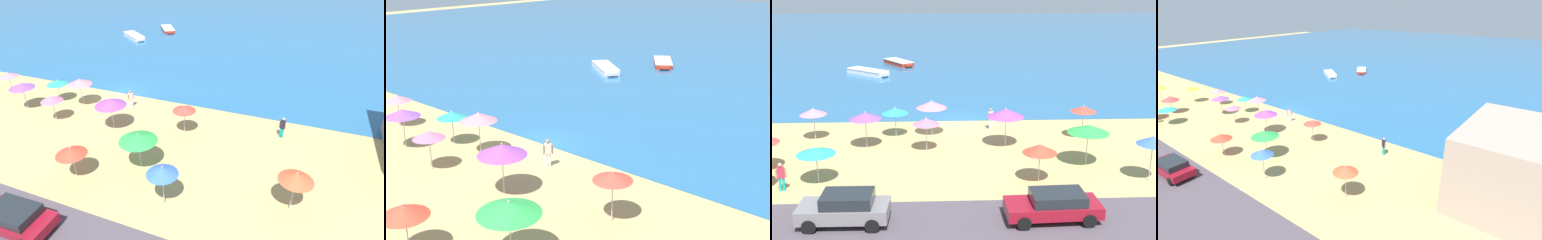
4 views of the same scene
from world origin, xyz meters
The scene contains 18 objects.
ground_plane centered at (0.00, 0.00, 0.00)m, with size 160.00×160.00×0.00m, color tan.
sea centered at (0.00, 55.00, 0.03)m, with size 150.00×110.00×0.05m, color #286396.
beach_umbrella_0 centered at (7.38, -9.40, 2.28)m, with size 2.46×2.46×2.59m.
beach_umbrella_1 centered at (-4.50, -3.53, 1.88)m, with size 1.85×1.85×2.15m.
beach_umbrella_2 centered at (-6.21, -5.79, 2.19)m, with size 2.12×2.12×2.49m.
beach_umbrella_3 centered at (4.07, -11.70, 1.93)m, with size 1.88×1.88×2.25m.
beach_umbrella_6 centered at (8.48, -4.54, 2.13)m, with size 1.76×1.76×2.40m.
beach_umbrella_7 centered at (-10.03, -3.97, 1.99)m, with size 1.82×1.82×2.27m.
beach_umbrella_8 centered at (-1.96, -3.45, 2.27)m, with size 2.13×2.13×2.59m.
beach_umbrella_9 centered at (-2.24, -6.57, 1.98)m, with size 1.74×1.74×2.26m.
beach_umbrella_11 centered at (10.23, -11.81, 2.34)m, with size 1.76×1.76×2.65m.
beach_umbrella_12 centered at (16.88, -9.74, 2.31)m, with size 1.84×1.84×2.62m.
beach_umbrella_13 centered at (2.95, -5.92, 2.31)m, with size 2.42×2.42×2.65m.
bather_0 centered at (15.56, -2.48, 0.96)m, with size 0.52×0.35×1.71m.
bather_3 centered at (2.33, -2.18, 0.90)m, with size 0.39×0.48×1.61m.
parked_car_1 centered at (3.91, -16.10, 0.79)m, with size 4.43×2.05×1.37m.
skiff_nearshore centered at (-9.69, 18.59, 0.34)m, with size 5.26×4.59×0.59m.
skiff_offshore centered at (-6.74, 24.83, 0.32)m, with size 4.17×5.09×0.54m.
Camera 1 is at (16.14, -22.71, 12.53)m, focal length 28.00 mm.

